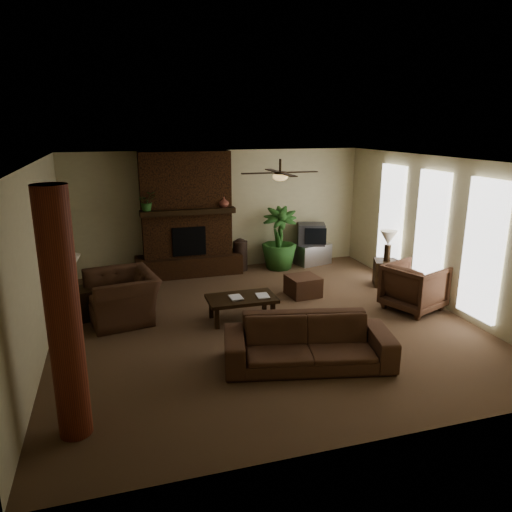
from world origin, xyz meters
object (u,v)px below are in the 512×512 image
object	(u,v)px
sofa	(308,335)
floor_vase	(240,252)
coffee_table	(242,300)
floor_plant	(279,252)
tv_stand	(312,254)
armchair_right	(415,285)
side_table_left	(75,305)
lamp_right	(388,240)
armchair_left	(122,289)
lamp_left	(71,266)
side_table_right	(386,273)
ottoman	(303,286)
log_column	(64,317)

from	to	relation	value
sofa	floor_vase	distance (m)	4.82
coffee_table	floor_plant	size ratio (longest dim) A/B	0.81
coffee_table	tv_stand	world-z (taller)	tv_stand
armchair_right	side_table_left	xyz separation A→B (m)	(-6.04, 1.27, -0.21)
side_table_left	lamp_right	xyz separation A→B (m)	(6.30, 0.13, 0.73)
armchair_left	lamp_right	distance (m)	5.52
lamp_left	side_table_right	size ratio (longest dim) A/B	1.18
floor_vase	lamp_right	distance (m)	3.42
ottoman	tv_stand	size ratio (longest dim) A/B	0.71
floor_plant	lamp_right	distance (m)	2.64
sofa	side_table_right	size ratio (longest dim) A/B	4.35
floor_vase	floor_plant	xyz separation A→B (m)	(0.92, -0.14, -0.02)
tv_stand	lamp_right	xyz separation A→B (m)	(0.87, -1.98, 0.75)
ottoman	tv_stand	bearing A→B (deg)	62.39
coffee_table	lamp_right	world-z (taller)	lamp_right
armchair_left	lamp_right	world-z (taller)	lamp_right
sofa	side_table_right	xyz separation A→B (m)	(2.99, 2.83, -0.19)
ottoman	floor_plant	bearing A→B (deg)	85.40
coffee_table	lamp_left	size ratio (longest dim) A/B	1.85
armchair_left	coffee_table	xyz separation A→B (m)	(2.02, -0.64, -0.19)
armchair_left	lamp_left	xyz separation A→B (m)	(-0.81, 0.17, 0.44)
log_column	lamp_right	xyz separation A→B (m)	(6.10, 3.57, -0.40)
tv_stand	side_table_left	world-z (taller)	side_table_left
side_table_left	armchair_left	bearing A→B (deg)	-13.81
side_table_right	side_table_left	bearing A→B (deg)	-178.90
armchair_left	side_table_right	bearing A→B (deg)	82.48
coffee_table	lamp_right	bearing A→B (deg)	15.55
log_column	armchair_left	xyz separation A→B (m)	(0.61, 3.24, -0.84)
armchair_left	floor_vase	bearing A→B (deg)	118.95
sofa	coffee_table	distance (m)	1.93
side_table_left	lamp_left	distance (m)	0.73
floor_plant	lamp_left	bearing A→B (deg)	-156.11
floor_vase	coffee_table	bearing A→B (deg)	-104.36
tv_stand	floor_vase	distance (m)	1.86
tv_stand	lamp_left	distance (m)	5.89
armchair_right	ottoman	distance (m)	2.16
armchair_left	coffee_table	world-z (taller)	armchair_left
armchair_right	side_table_left	bearing A→B (deg)	56.61
side_table_left	armchair_right	bearing A→B (deg)	-11.84
side_table_right	lamp_right	bearing A→B (deg)	90.00
floor_plant	side_table_left	distance (m)	4.91
ottoman	lamp_right	world-z (taller)	lamp_right
log_column	coffee_table	xyz separation A→B (m)	(2.62, 2.60, -1.03)
armchair_left	coffee_table	distance (m)	2.12
tv_stand	side_table_left	size ratio (longest dim) A/B	1.55
armchair_left	ottoman	bearing A→B (deg)	82.85
sofa	armchair_left	world-z (taller)	armchair_left
armchair_left	floor_plant	world-z (taller)	armchair_left
floor_plant	armchair_right	bearing A→B (deg)	-64.52
coffee_table	side_table_left	size ratio (longest dim) A/B	2.18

